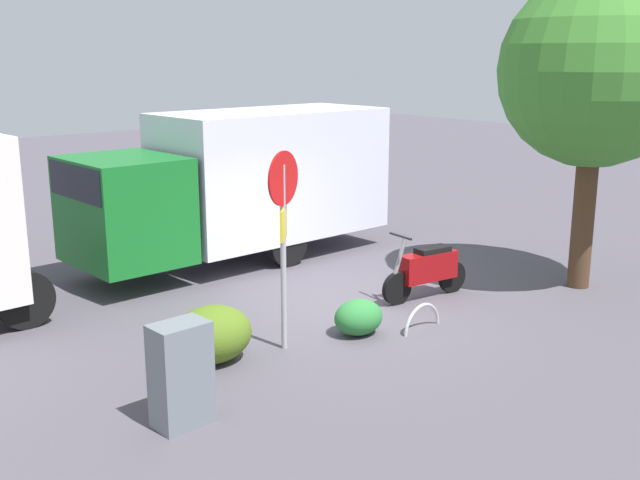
# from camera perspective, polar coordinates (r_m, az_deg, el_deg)

# --- Properties ---
(ground_plane) EXTENTS (60.00, 60.00, 0.00)m
(ground_plane) POSITION_cam_1_polar(r_m,az_deg,el_deg) (12.82, 2.52, -4.97)
(ground_plane) COLOR #4D4852
(box_truck_near) EXTENTS (8.54, 2.56, 3.00)m
(box_truck_near) POSITION_cam_1_polar(r_m,az_deg,el_deg) (15.27, -6.36, 4.41)
(box_truck_near) COLOR black
(box_truck_near) RESTS_ON ground
(motorcycle) EXTENTS (1.81, 0.56, 1.20)m
(motorcycle) POSITION_cam_1_polar(r_m,az_deg,el_deg) (13.22, 8.04, -2.15)
(motorcycle) COLOR black
(motorcycle) RESTS_ON ground
(stop_sign) EXTENTS (0.71, 0.33, 2.85)m
(stop_sign) POSITION_cam_1_polar(r_m,az_deg,el_deg) (10.50, -2.77, 1.53)
(stop_sign) COLOR #9E9EA3
(stop_sign) RESTS_ON ground
(street_tree) EXTENTS (3.32, 3.32, 5.51)m
(street_tree) POSITION_cam_1_polar(r_m,az_deg,el_deg) (14.05, 19.97, 11.78)
(street_tree) COLOR #47301E
(street_tree) RESTS_ON ground
(utility_cabinet) EXTENTS (0.67, 0.46, 1.22)m
(utility_cabinet) POSITION_cam_1_polar(r_m,az_deg,el_deg) (8.83, -10.38, -9.89)
(utility_cabinet) COLOR slate
(utility_cabinet) RESTS_ON ground
(bike_rack_hoop) EXTENTS (0.85, 0.13, 0.85)m
(bike_rack_hoop) POSITION_cam_1_polar(r_m,az_deg,el_deg) (11.85, 7.66, -6.69)
(bike_rack_hoop) COLOR #B7B7BC
(bike_rack_hoop) RESTS_ON ground
(shrub_near_sign) EXTENTS (0.79, 0.64, 0.54)m
(shrub_near_sign) POSITION_cam_1_polar(r_m,az_deg,el_deg) (11.50, 2.90, -5.80)
(shrub_near_sign) COLOR #2B7434
(shrub_near_sign) RESTS_ON ground
(shrub_mid_verge) EXTENTS (1.16, 0.95, 0.79)m
(shrub_mid_verge) POSITION_cam_1_polar(r_m,az_deg,el_deg) (10.56, -8.12, -7.02)
(shrub_mid_verge) COLOR #4D6B1C
(shrub_mid_verge) RESTS_ON ground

